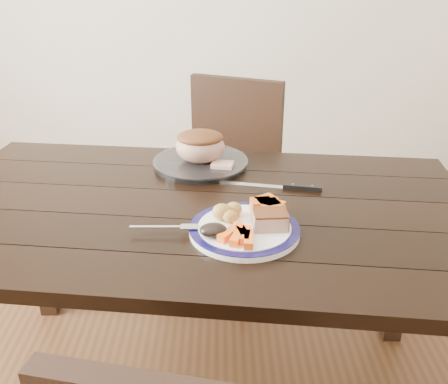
{
  "coord_description": "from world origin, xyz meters",
  "views": [
    {
      "loc": [
        0.07,
        -1.29,
        1.41
      ],
      "look_at": [
        0.08,
        -0.02,
        0.8
      ],
      "focal_mm": 40.0,
      "sensor_mm": 36.0,
      "label": 1
    }
  ],
  "objects_px": {
    "chair_far": "(227,175)",
    "serving_platter": "(201,164)",
    "fork": "(169,227)",
    "carving_knife": "(290,187)",
    "roast_joint": "(200,147)",
    "pork_slice": "(270,220)",
    "dinner_plate": "(244,230)",
    "dining_table": "(197,232)"
  },
  "relations": [
    {
      "from": "dining_table",
      "to": "chair_far",
      "type": "distance_m",
      "value": 0.75
    },
    {
      "from": "dinner_plate",
      "to": "pork_slice",
      "type": "bearing_deg",
      "value": -4.76
    },
    {
      "from": "chair_far",
      "to": "fork",
      "type": "xyz_separation_m",
      "value": [
        -0.16,
        -0.9,
        0.25
      ]
    },
    {
      "from": "fork",
      "to": "pork_slice",
      "type": "bearing_deg",
      "value": 0.18
    },
    {
      "from": "carving_knife",
      "to": "fork",
      "type": "bearing_deg",
      "value": -130.08
    },
    {
      "from": "chair_far",
      "to": "serving_platter",
      "type": "xyz_separation_m",
      "value": [
        -0.1,
        -0.44,
        0.23
      ]
    },
    {
      "from": "dining_table",
      "to": "serving_platter",
      "type": "xyz_separation_m",
      "value": [
        0.0,
        0.29,
        0.1
      ]
    },
    {
      "from": "roast_joint",
      "to": "carving_knife",
      "type": "relative_size",
      "value": 0.52
    },
    {
      "from": "dining_table",
      "to": "serving_platter",
      "type": "bearing_deg",
      "value": 89.74
    },
    {
      "from": "chair_far",
      "to": "pork_slice",
      "type": "bearing_deg",
      "value": 118.16
    },
    {
      "from": "chair_far",
      "to": "dinner_plate",
      "type": "xyz_separation_m",
      "value": [
        0.03,
        -0.89,
        0.23
      ]
    },
    {
      "from": "chair_far",
      "to": "dining_table",
      "type": "bearing_deg",
      "value": 104.24
    },
    {
      "from": "chair_far",
      "to": "roast_joint",
      "type": "height_order",
      "value": "chair_far"
    },
    {
      "from": "dining_table",
      "to": "fork",
      "type": "xyz_separation_m",
      "value": [
        -0.06,
        -0.17,
        0.11
      ]
    },
    {
      "from": "dinner_plate",
      "to": "dining_table",
      "type": "bearing_deg",
      "value": 129.28
    },
    {
      "from": "fork",
      "to": "roast_joint",
      "type": "bearing_deg",
      "value": 82.1
    },
    {
      "from": "serving_platter",
      "to": "roast_joint",
      "type": "height_order",
      "value": "roast_joint"
    },
    {
      "from": "dining_table",
      "to": "dinner_plate",
      "type": "xyz_separation_m",
      "value": [
        0.13,
        -0.16,
        0.1
      ]
    },
    {
      "from": "chair_far",
      "to": "pork_slice",
      "type": "relative_size",
      "value": 10.69
    },
    {
      "from": "pork_slice",
      "to": "carving_knife",
      "type": "relative_size",
      "value": 0.27
    },
    {
      "from": "dining_table",
      "to": "fork",
      "type": "distance_m",
      "value": 0.21
    },
    {
      "from": "serving_platter",
      "to": "fork",
      "type": "height_order",
      "value": "fork"
    },
    {
      "from": "pork_slice",
      "to": "carving_knife",
      "type": "distance_m",
      "value": 0.29
    },
    {
      "from": "chair_far",
      "to": "dinner_plate",
      "type": "bearing_deg",
      "value": 114.09
    },
    {
      "from": "chair_far",
      "to": "pork_slice",
      "type": "height_order",
      "value": "chair_far"
    },
    {
      "from": "chair_far",
      "to": "fork",
      "type": "bearing_deg",
      "value": 101.69
    },
    {
      "from": "chair_far",
      "to": "dinner_plate",
      "type": "height_order",
      "value": "chair_far"
    },
    {
      "from": "fork",
      "to": "chair_far",
      "type": "bearing_deg",
      "value": 79.96
    },
    {
      "from": "dining_table",
      "to": "dinner_plate",
      "type": "height_order",
      "value": "dinner_plate"
    },
    {
      "from": "serving_platter",
      "to": "dining_table",
      "type": "bearing_deg",
      "value": -90.26
    },
    {
      "from": "chair_far",
      "to": "serving_platter",
      "type": "bearing_deg",
      "value": 99.49
    },
    {
      "from": "fork",
      "to": "dining_table",
      "type": "bearing_deg",
      "value": 69.39
    },
    {
      "from": "fork",
      "to": "carving_knife",
      "type": "height_order",
      "value": "fork"
    },
    {
      "from": "dinner_plate",
      "to": "pork_slice",
      "type": "distance_m",
      "value": 0.07
    },
    {
      "from": "dinner_plate",
      "to": "serving_platter",
      "type": "height_order",
      "value": "serving_platter"
    },
    {
      "from": "chair_far",
      "to": "carving_knife",
      "type": "relative_size",
      "value": 2.93
    },
    {
      "from": "chair_far",
      "to": "serving_platter",
      "type": "relative_size",
      "value": 2.95
    },
    {
      "from": "roast_joint",
      "to": "serving_platter",
      "type": "bearing_deg",
      "value": 0.0
    },
    {
      "from": "dinner_plate",
      "to": "fork",
      "type": "relative_size",
      "value": 1.63
    },
    {
      "from": "serving_platter",
      "to": "roast_joint",
      "type": "xyz_separation_m",
      "value": [
        0.0,
        0.0,
        0.06
      ]
    },
    {
      "from": "fork",
      "to": "carving_knife",
      "type": "relative_size",
      "value": 0.56
    },
    {
      "from": "pork_slice",
      "to": "fork",
      "type": "distance_m",
      "value": 0.26
    }
  ]
}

